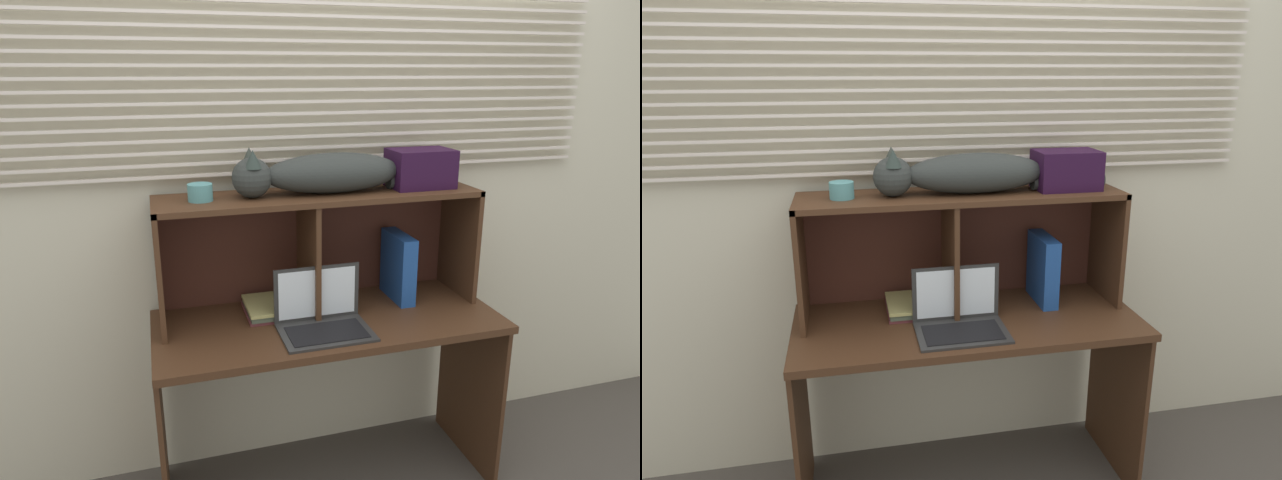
# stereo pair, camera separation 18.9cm
# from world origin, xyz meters

# --- Properties ---
(back_panel_with_blinds) EXTENTS (4.40, 0.08, 2.50)m
(back_panel_with_blinds) POSITION_xyz_m (0.00, 0.55, 1.26)
(back_panel_with_blinds) COLOR beige
(back_panel_with_blinds) RESTS_ON ground
(desk) EXTENTS (1.36, 0.57, 0.78)m
(desk) POSITION_xyz_m (0.00, 0.22, 0.62)
(desk) COLOR #442919
(desk) RESTS_ON ground
(hutch_shelf_unit) EXTENTS (1.28, 0.32, 0.48)m
(hutch_shelf_unit) POSITION_xyz_m (-0.01, 0.38, 1.11)
(hutch_shelf_unit) COLOR #442919
(hutch_shelf_unit) RESTS_ON desk
(cat) EXTENTS (0.93, 0.19, 0.19)m
(cat) POSITION_xyz_m (0.02, 0.34, 1.34)
(cat) COLOR #2D3230
(cat) RESTS_ON hutch_shelf_unit
(laptop) EXTENTS (0.34, 0.24, 0.23)m
(laptop) POSITION_xyz_m (-0.05, 0.14, 0.82)
(laptop) COLOR #2C2C2C
(laptop) RESTS_ON desk
(binder_upright) EXTENTS (0.06, 0.23, 0.29)m
(binder_upright) POSITION_xyz_m (0.35, 0.34, 0.92)
(binder_upright) COLOR #1D4896
(binder_upright) RESTS_ON desk
(book_stack) EXTENTS (0.20, 0.24, 0.05)m
(book_stack) POSITION_xyz_m (-0.21, 0.34, 0.80)
(book_stack) COLOR brown
(book_stack) RESTS_ON desk
(small_basket) EXTENTS (0.09, 0.09, 0.06)m
(small_basket) POSITION_xyz_m (-0.46, 0.34, 1.29)
(small_basket) COLOR teal
(small_basket) RESTS_ON hutch_shelf_unit
(storage_box) EXTENTS (0.25, 0.18, 0.16)m
(storage_box) POSITION_xyz_m (0.43, 0.34, 1.34)
(storage_box) COLOR black
(storage_box) RESTS_ON hutch_shelf_unit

